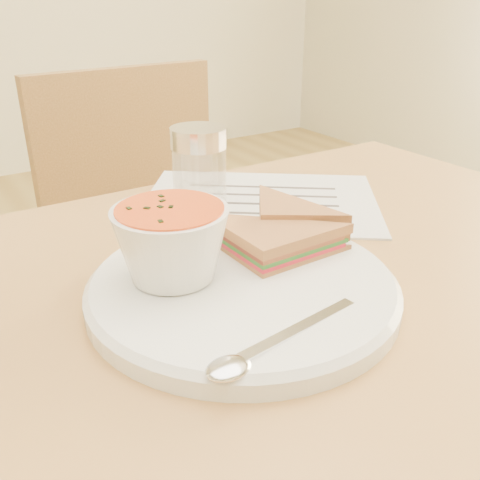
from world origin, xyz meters
TOP-DOWN VIEW (x-y plane):
  - chair_far at (0.12, 0.49)m, footprint 0.42×0.42m
  - plate at (-0.04, 0.00)m, footprint 0.31×0.31m
  - soup_bowl at (-0.10, 0.04)m, footprint 0.13×0.13m
  - sandwich_half_a at (-0.03, -0.01)m, footprint 0.12×0.12m
  - sandwich_half_b at (0.01, 0.05)m, footprint 0.13×0.13m
  - spoon at (-0.07, -0.10)m, footprint 0.19×0.06m
  - paper_menu at (0.12, 0.20)m, footprint 0.40×0.39m
  - condiment_shaker at (0.01, 0.18)m, footprint 0.08×0.08m

SIDE VIEW (x-z plane):
  - chair_far at x=0.12m, z-range 0.00..0.88m
  - paper_menu at x=0.12m, z-range 0.75..0.75m
  - plate at x=-0.04m, z-range 0.75..0.77m
  - spoon at x=-0.07m, z-range 0.77..0.78m
  - sandwich_half_a at x=-0.03m, z-range 0.77..0.80m
  - sandwich_half_b at x=0.01m, z-range 0.78..0.81m
  - soup_bowl at x=-0.10m, z-range 0.77..0.84m
  - condiment_shaker at x=0.01m, z-range 0.75..0.87m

